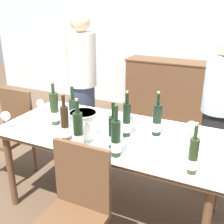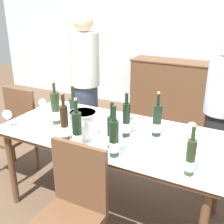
% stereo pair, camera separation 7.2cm
% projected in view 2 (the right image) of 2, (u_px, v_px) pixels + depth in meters
% --- Properties ---
extents(ground_plane, '(12.00, 12.00, 0.00)m').
position_uv_depth(ground_plane, '(112.00, 207.00, 2.65)').
color(ground_plane, brown).
extents(back_wall, '(8.00, 0.10, 2.80)m').
position_uv_depth(back_wall, '(193.00, 29.00, 4.40)').
color(back_wall, silver).
rests_on(back_wall, ground_plane).
extents(sideboard_cabinet, '(1.35, 0.46, 0.94)m').
position_uv_depth(sideboard_cabinet, '(172.00, 89.00, 4.58)').
color(sideboard_cabinet, brown).
rests_on(sideboard_cabinet, ground_plane).
extents(dining_table, '(1.90, 0.90, 0.78)m').
position_uv_depth(dining_table, '(112.00, 140.00, 2.39)').
color(dining_table, brown).
rests_on(dining_table, ground_plane).
extents(ice_bucket, '(0.22, 0.22, 0.21)m').
position_uv_depth(ice_bucket, '(83.00, 124.00, 2.25)').
color(ice_bucket, white).
rests_on(ice_bucket, dining_table).
extents(wine_bottle_0, '(0.06, 0.06, 0.38)m').
position_uv_depth(wine_bottle_0, '(126.00, 121.00, 2.24)').
color(wine_bottle_0, black).
rests_on(wine_bottle_0, dining_table).
extents(wine_bottle_1, '(0.06, 0.06, 0.40)m').
position_uv_depth(wine_bottle_1, '(64.00, 124.00, 2.17)').
color(wine_bottle_1, '#332314').
rests_on(wine_bottle_1, dining_table).
extents(wine_bottle_2, '(0.07, 0.07, 0.36)m').
position_uv_depth(wine_bottle_2, '(74.00, 113.00, 2.43)').
color(wine_bottle_2, '#1E3323').
rests_on(wine_bottle_2, dining_table).
extents(wine_bottle_3, '(0.08, 0.08, 0.39)m').
position_uv_depth(wine_bottle_3, '(56.00, 109.00, 2.48)').
color(wine_bottle_3, '#28381E').
rests_on(wine_bottle_3, dining_table).
extents(wine_bottle_4, '(0.07, 0.07, 0.38)m').
position_uv_depth(wine_bottle_4, '(114.00, 139.00, 1.95)').
color(wine_bottle_4, black).
rests_on(wine_bottle_4, dining_table).
extents(wine_bottle_5, '(0.07, 0.07, 0.36)m').
position_uv_depth(wine_bottle_5, '(112.00, 133.00, 2.07)').
color(wine_bottle_5, black).
rests_on(wine_bottle_5, dining_table).
extents(wine_bottle_6, '(0.06, 0.06, 0.35)m').
position_uv_depth(wine_bottle_6, '(190.00, 158.00, 1.74)').
color(wine_bottle_6, '#28381E').
rests_on(wine_bottle_6, dining_table).
extents(wine_bottle_7, '(0.07, 0.07, 0.39)m').
position_uv_depth(wine_bottle_7, '(77.00, 131.00, 2.05)').
color(wine_bottle_7, black).
rests_on(wine_bottle_7, dining_table).
extents(wine_bottle_8, '(0.08, 0.08, 0.37)m').
position_uv_depth(wine_bottle_8, '(157.00, 121.00, 2.26)').
color(wine_bottle_8, black).
rests_on(wine_bottle_8, dining_table).
extents(wine_glass_0, '(0.07, 0.07, 0.14)m').
position_uv_depth(wine_glass_0, '(133.00, 120.00, 2.36)').
color(wine_glass_0, white).
rests_on(wine_glass_0, dining_table).
extents(wine_glass_1, '(0.08, 0.08, 0.13)m').
position_uv_depth(wine_glass_1, '(112.00, 114.00, 2.49)').
color(wine_glass_1, white).
rests_on(wine_glass_1, dining_table).
extents(wine_glass_2, '(0.09, 0.09, 0.14)m').
position_uv_depth(wine_glass_2, '(192.00, 128.00, 2.22)').
color(wine_glass_2, white).
rests_on(wine_glass_2, dining_table).
extents(wine_glass_3, '(0.07, 0.07, 0.13)m').
position_uv_depth(wine_glass_3, '(42.00, 103.00, 2.78)').
color(wine_glass_3, white).
rests_on(wine_glass_3, dining_table).
extents(wine_glass_4, '(0.08, 0.08, 0.16)m').
position_uv_depth(wine_glass_4, '(7.00, 115.00, 2.42)').
color(wine_glass_4, white).
rests_on(wine_glass_4, dining_table).
extents(chair_left_end, '(0.42, 0.42, 0.94)m').
position_uv_depth(chair_left_end, '(15.00, 126.00, 3.06)').
color(chair_left_end, brown).
rests_on(chair_left_end, ground_plane).
extents(chair_near_front, '(0.42, 0.42, 0.95)m').
position_uv_depth(chair_near_front, '(72.00, 205.00, 1.87)').
color(chair_near_front, brown).
rests_on(chair_near_front, ground_plane).
extents(person_host, '(0.33, 0.33, 1.70)m').
position_uv_depth(person_host, '(86.00, 88.00, 3.29)').
color(person_host, '#383F56').
rests_on(person_host, ground_plane).
extents(person_guest_left, '(0.33, 0.33, 1.54)m').
position_uv_depth(person_guest_left, '(220.00, 117.00, 2.72)').
color(person_guest_left, '#262628').
rests_on(person_guest_left, ground_plane).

